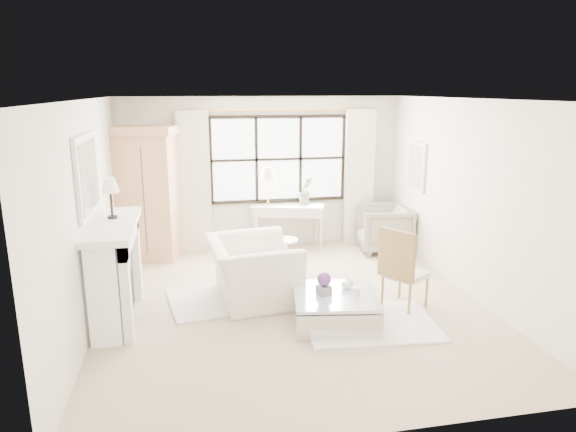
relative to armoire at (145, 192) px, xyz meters
name	(u,v)px	position (x,y,z in m)	size (l,w,h in m)	color
floor	(293,304)	(2.02, -2.44, -1.14)	(5.50, 5.50, 0.00)	#C7AF93
ceiling	(293,99)	(2.02, -2.44, 1.56)	(5.50, 5.50, 0.00)	white
wall_back	(262,173)	(2.02, 0.31, 0.21)	(5.00, 5.00, 0.00)	beige
wall_front	(366,285)	(2.02, -5.19, 0.21)	(5.00, 5.00, 0.00)	beige
wall_left	(88,216)	(-0.48, -2.44, 0.21)	(5.50, 5.50, 0.00)	white
wall_right	(471,199)	(4.52, -2.44, 0.21)	(5.50, 5.50, 0.00)	silver
window_pane	(279,159)	(2.32, 0.29, 0.46)	(2.40, 0.02, 1.50)	white
window_frame	(279,159)	(2.32, 0.28, 0.46)	(2.50, 0.04, 1.50)	black
curtain_rod	(279,110)	(2.32, 0.23, 1.33)	(0.04, 0.04, 3.30)	#B7873F
curtain_left	(194,183)	(0.82, 0.21, 0.10)	(0.55, 0.10, 2.47)	beige
curtain_right	(359,177)	(3.82, 0.21, 0.10)	(0.55, 0.10, 2.47)	silver
fireplace	(113,270)	(-0.25, -2.44, -0.49)	(0.58, 1.66, 1.26)	white
mirror_frame	(87,175)	(-0.45, -2.44, 0.70)	(0.05, 1.15, 0.95)	white
mirror_glass	(89,175)	(-0.42, -2.44, 0.70)	(0.02, 1.00, 0.80)	silver
art_frame	(416,167)	(4.49, -0.74, 0.41)	(0.04, 0.62, 0.82)	white
art_canvas	(415,167)	(4.47, -0.74, 0.41)	(0.01, 0.52, 0.72)	#B8AD8F
mantel_lamp	(110,187)	(-0.23, -2.24, 0.51)	(0.22, 0.22, 0.51)	black
armoire	(145,192)	(0.00, 0.00, 0.00)	(1.26, 0.96, 2.24)	tan
console_table	(287,226)	(2.44, 0.08, -0.74)	(1.37, 0.79, 0.80)	silver
console_lamp	(268,175)	(2.09, 0.09, 0.22)	(0.28, 0.28, 0.69)	#BD8741
orchid_plant	(306,191)	(2.78, 0.07, -0.09)	(0.28, 0.22, 0.50)	#546946
side_table	(285,250)	(2.19, -1.06, -0.81)	(0.40, 0.40, 0.51)	white
rug_left	(231,298)	(1.22, -2.09, -1.13)	(1.64, 1.16, 0.03)	silver
rug_right	(370,323)	(2.84, -3.20, -1.12)	(1.58, 1.19, 0.03)	white
club_armchair	(253,270)	(1.52, -2.16, -0.72)	(1.29, 1.13, 0.84)	white
wingback_chair	(384,228)	(4.10, -0.41, -0.73)	(0.87, 0.90, 0.82)	gray
french_chair	(404,285)	(3.44, -2.81, -0.83)	(0.67, 0.67, 1.08)	#A77F46
coffee_table	(335,309)	(2.42, -3.07, -0.96)	(1.15, 1.15, 0.38)	silver
planter_box	(324,290)	(2.28, -3.06, -0.70)	(0.15, 0.15, 0.11)	slate
planter_flowers	(324,279)	(2.28, -3.06, -0.56)	(0.17, 0.17, 0.17)	#5D2F77
pillar_candle	(357,292)	(2.65, -3.21, -0.70)	(0.09, 0.09, 0.12)	white
coffee_vase	(347,282)	(2.62, -2.93, -0.68)	(0.16, 0.16, 0.16)	silver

